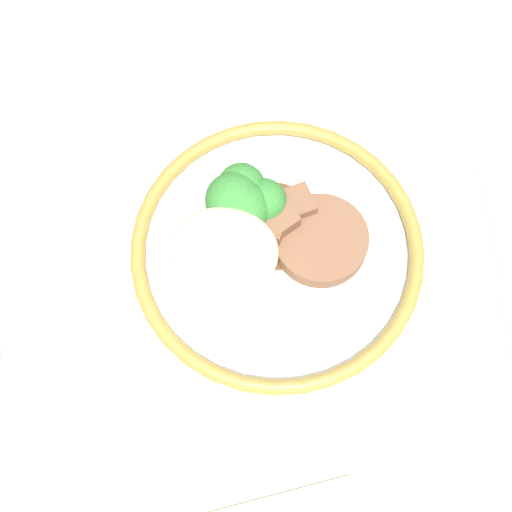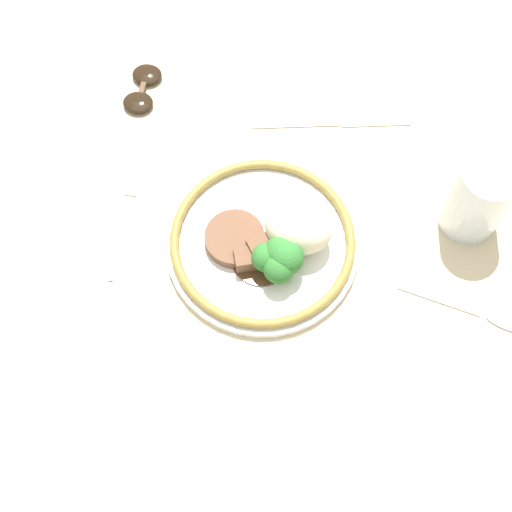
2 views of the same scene
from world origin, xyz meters
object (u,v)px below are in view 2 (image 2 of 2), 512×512
object	(u,v)px
spoon	(491,318)
sunglasses	(143,89)
fork	(129,200)
knife	(337,124)
plate	(269,243)
juice_glass	(478,199)

from	to	relation	value
spoon	sunglasses	world-z (taller)	sunglasses
fork	spoon	xyz separation A→B (m)	(0.48, -0.04, 0.00)
knife	plate	bearing A→B (deg)	-118.55
fork	spoon	distance (m)	0.48
spoon	sunglasses	bearing A→B (deg)	163.70
juice_glass	knife	bearing A→B (deg)	152.42
juice_glass	fork	bearing A→B (deg)	-168.95
juice_glass	spoon	size ratio (longest dim) A/B	0.69
fork	sunglasses	size ratio (longest dim) A/B	2.19
juice_glass	plate	bearing A→B (deg)	-155.46
fork	spoon	world-z (taller)	spoon
plate	fork	bearing A→B (deg)	173.12
juice_glass	spoon	world-z (taller)	juice_glass
juice_glass	spoon	xyz separation A→B (m)	(0.05, -0.13, -0.05)
sunglasses	knife	bearing A→B (deg)	-0.19
juice_glass	spoon	distance (m)	0.15
spoon	plate	bearing A→B (deg)	-177.84
spoon	sunglasses	size ratio (longest dim) A/B	1.90
juice_glass	fork	distance (m)	0.44
plate	sunglasses	size ratio (longest dim) A/B	2.79
juice_glass	spoon	bearing A→B (deg)	-69.63
plate	fork	xyz separation A→B (m)	(-0.19, 0.02, -0.02)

